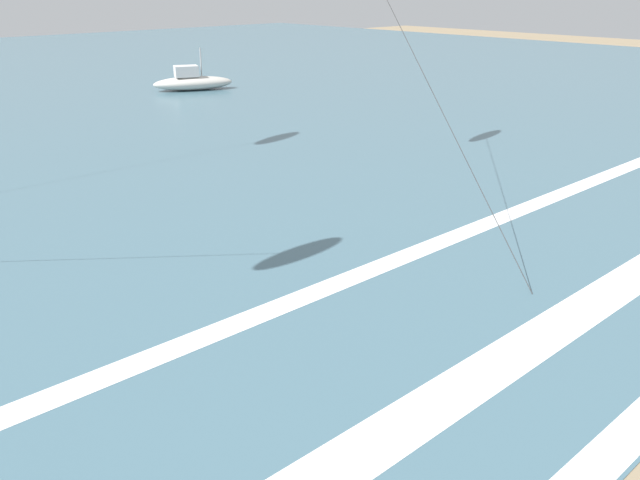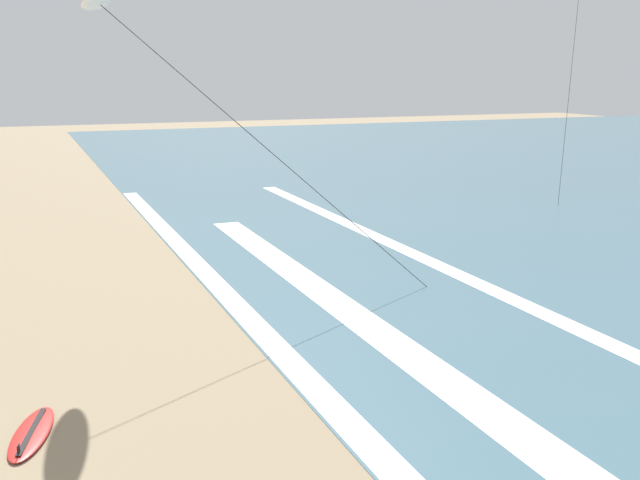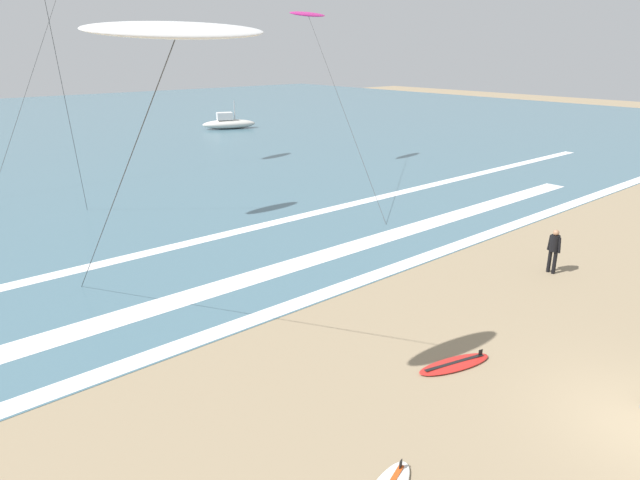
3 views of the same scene
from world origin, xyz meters
The scene contains 4 objects.
wave_foam_shoreline centered at (-0.76, 9.59, 0.01)m, with size 53.63×0.67×0.01m, color white.
wave_foam_mid_break centered at (0.56, 12.23, 0.01)m, with size 37.40×1.07×0.01m, color white.
surfboard_foreground_flat centered at (-1.23, 4.23, 0.05)m, with size 2.18×1.13×0.25m.
kite_white_mid_center centered at (-6.98, 6.46, 7.80)m, with size 3.28×9.57×8.06m.
Camera 2 is at (11.88, 4.43, 6.30)m, focal length 42.02 mm.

